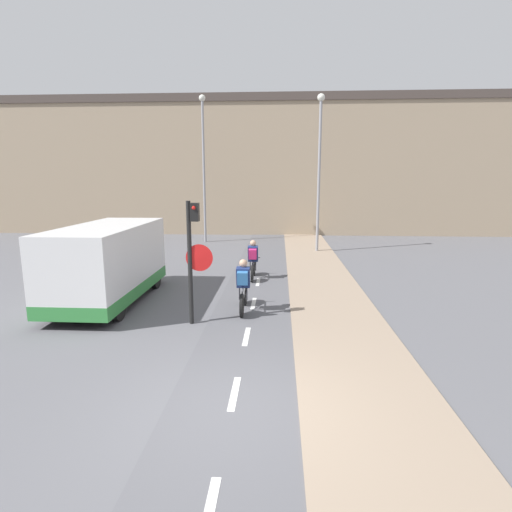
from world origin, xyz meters
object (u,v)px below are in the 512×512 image
(street_lamp_far, at_px, (204,156))
(traffic_light_pole, at_px, (193,249))
(van, at_px, (108,265))
(street_lamp_sidewalk, at_px, (319,159))
(cyclist_far, at_px, (253,260))
(cyclist_near, at_px, (243,287))

(street_lamp_far, bearing_deg, traffic_light_pole, -80.66)
(traffic_light_pole, relative_size, van, 0.63)
(street_lamp_far, height_order, street_lamp_sidewalk, street_lamp_far)
(traffic_light_pole, bearing_deg, street_lamp_far, 99.34)
(street_lamp_sidewalk, bearing_deg, cyclist_far, -115.83)
(street_lamp_far, distance_m, street_lamp_sidewalk, 6.89)
(traffic_light_pole, distance_m, cyclist_far, 4.96)
(street_lamp_sidewalk, relative_size, van, 1.56)
(traffic_light_pole, relative_size, street_lamp_sidewalk, 0.41)
(cyclist_far, relative_size, van, 0.33)
(traffic_light_pole, xyz_separation_m, van, (-2.90, 1.68, -0.79))
(street_lamp_sidewalk, height_order, cyclist_far, street_lamp_sidewalk)
(cyclist_far, bearing_deg, cyclist_near, -90.39)
(street_lamp_far, distance_m, cyclist_near, 13.57)
(street_lamp_sidewalk, relative_size, cyclist_far, 4.66)
(traffic_light_pole, height_order, street_lamp_sidewalk, street_lamp_sidewalk)
(cyclist_far, bearing_deg, van, -143.65)
(traffic_light_pole, distance_m, cyclist_near, 1.94)
(cyclist_near, bearing_deg, van, 170.61)
(traffic_light_pole, xyz_separation_m, street_lamp_far, (-2.22, 13.48, 2.98))
(street_lamp_sidewalk, bearing_deg, van, -127.90)
(cyclist_far, height_order, van, van)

